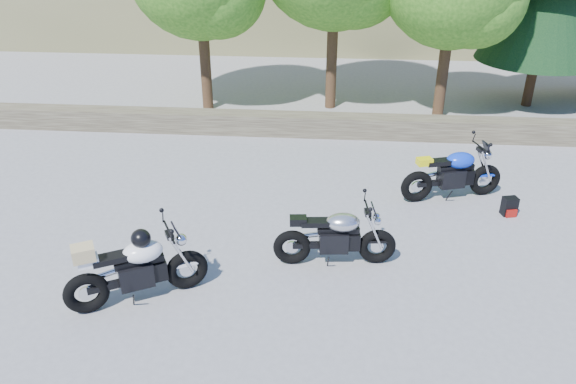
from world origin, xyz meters
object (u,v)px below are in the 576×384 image
object	(u,v)px
backpack	(510,207)
white_bike	(135,267)
silver_bike	(336,237)
blue_bike	(453,174)

from	to	relation	value
backpack	white_bike	bearing A→B (deg)	-167.44
silver_bike	backpack	bearing A→B (deg)	24.12
silver_bike	backpack	world-z (taller)	silver_bike
blue_bike	backpack	world-z (taller)	blue_bike
white_bike	backpack	xyz separation A→B (m)	(5.83, 2.91, -0.38)
white_bike	blue_bike	bearing A→B (deg)	7.36
white_bike	backpack	distance (m)	6.53
silver_bike	blue_bike	world-z (taller)	blue_bike
backpack	silver_bike	bearing A→B (deg)	-164.14
blue_bike	backpack	xyz separation A→B (m)	(0.93, -0.58, -0.32)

